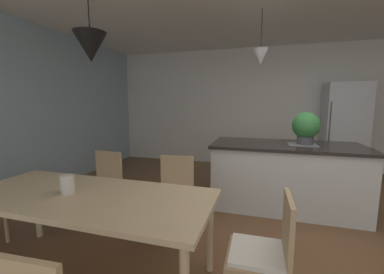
% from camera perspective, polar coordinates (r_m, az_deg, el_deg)
% --- Properties ---
extents(ground_plane, '(10.00, 8.40, 0.04)m').
position_cam_1_polar(ground_plane, '(2.98, 27.03, -22.56)').
color(ground_plane, brown).
extents(wall_back_kitchen, '(10.00, 0.12, 2.70)m').
position_cam_1_polar(wall_back_kitchen, '(5.82, 22.06, 6.37)').
color(wall_back_kitchen, white).
rests_on(wall_back_kitchen, ground_plane).
extents(window_wall_left_glazing, '(0.06, 8.40, 2.70)m').
position_cam_1_polar(window_wall_left_glazing, '(4.32, -37.88, 4.93)').
color(window_wall_left_glazing, '#9EB7C6').
rests_on(window_wall_left_glazing, ground_plane).
extents(dining_table, '(2.07, 0.86, 0.72)m').
position_cam_1_polar(dining_table, '(2.20, -23.77, -13.88)').
color(dining_table, '#D1B284').
rests_on(dining_table, ground_plane).
extents(chair_far_right, '(0.44, 0.44, 0.87)m').
position_cam_1_polar(chair_far_right, '(2.69, -4.22, -13.36)').
color(chair_far_right, tan).
rests_on(chair_far_right, ground_plane).
extents(chair_kitchen_end, '(0.41, 0.41, 0.87)m').
position_cam_1_polar(chair_kitchen_end, '(1.83, 17.05, -24.73)').
color(chair_kitchen_end, tan).
rests_on(chair_kitchen_end, ground_plane).
extents(chair_far_left, '(0.44, 0.44, 0.87)m').
position_cam_1_polar(chair_far_left, '(3.12, -20.58, -10.82)').
color(chair_far_left, tan).
rests_on(chair_far_left, ground_plane).
extents(kitchen_island, '(1.99, 0.93, 0.91)m').
position_cam_1_polar(kitchen_island, '(3.63, 21.15, -8.42)').
color(kitchen_island, silver).
rests_on(kitchen_island, ground_plane).
extents(refrigerator, '(0.74, 0.67, 1.85)m').
position_cam_1_polar(refrigerator, '(5.63, 32.33, 1.37)').
color(refrigerator, silver).
rests_on(refrigerator, ground_plane).
extents(pendant_over_table, '(0.26, 0.26, 0.92)m').
position_cam_1_polar(pendant_over_table, '(2.19, -22.98, 19.10)').
color(pendant_over_table, black).
extents(pendant_over_island_main, '(0.20, 0.20, 0.74)m').
position_cam_1_polar(pendant_over_island_main, '(3.54, 15.97, 17.82)').
color(pendant_over_island_main, black).
extents(potted_plant_on_island, '(0.35, 0.35, 0.44)m').
position_cam_1_polar(potted_plant_on_island, '(3.54, 25.48, 2.19)').
color(potted_plant_on_island, '#4C4C51').
rests_on(potted_plant_on_island, kitchen_island).
extents(vase_on_dining_table, '(0.11, 0.11, 0.15)m').
position_cam_1_polar(vase_on_dining_table, '(2.24, -27.50, -9.93)').
color(vase_on_dining_table, silver).
rests_on(vase_on_dining_table, dining_table).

